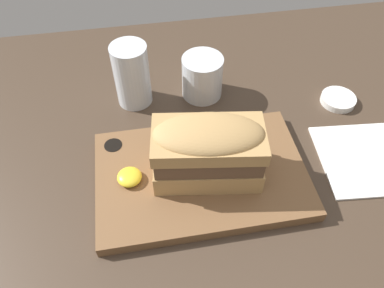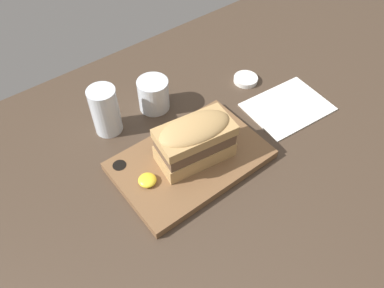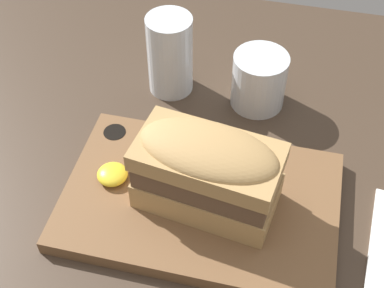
# 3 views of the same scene
# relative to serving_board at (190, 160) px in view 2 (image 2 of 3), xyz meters

# --- Properties ---
(dining_table) EXTENTS (1.89, 1.06, 0.02)m
(dining_table) POSITION_rel_serving_board_xyz_m (0.10, -0.05, -0.02)
(dining_table) COLOR #423326
(dining_table) RESTS_ON ground
(serving_board) EXTENTS (0.34, 0.22, 0.02)m
(serving_board) POSITION_rel_serving_board_xyz_m (0.00, 0.00, 0.00)
(serving_board) COLOR brown
(serving_board) RESTS_ON dining_table
(sandwich) EXTENTS (0.18, 0.11, 0.11)m
(sandwich) POSITION_rel_serving_board_xyz_m (0.01, -0.00, 0.07)
(sandwich) COLOR tan
(sandwich) RESTS_ON serving_board
(mustard_dollop) EXTENTS (0.04, 0.04, 0.02)m
(mustard_dollop) POSITION_rel_serving_board_xyz_m (-0.11, 0.00, 0.02)
(mustard_dollop) COLOR yellow
(mustard_dollop) RESTS_ON serving_board
(water_glass) EXTENTS (0.07, 0.07, 0.12)m
(water_glass) POSITION_rel_serving_board_xyz_m (-0.09, 0.21, 0.04)
(water_glass) COLOR silver
(water_glass) RESTS_ON dining_table
(wine_glass) EXTENTS (0.08, 0.08, 0.08)m
(wine_glass) POSITION_rel_serving_board_xyz_m (0.04, 0.21, 0.03)
(wine_glass) COLOR silver
(wine_glass) RESTS_ON dining_table
(napkin) EXTENTS (0.22, 0.17, 0.00)m
(napkin) POSITION_rel_serving_board_xyz_m (0.31, -0.01, -0.01)
(napkin) COLOR white
(napkin) RESTS_ON dining_table
(condiment_dish) EXTENTS (0.07, 0.07, 0.01)m
(condiment_dish) POSITION_rel_serving_board_xyz_m (0.30, 0.13, -0.00)
(condiment_dish) COLOR white
(condiment_dish) RESTS_ON dining_table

